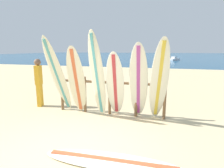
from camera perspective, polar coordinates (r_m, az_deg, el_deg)
The scene contains 12 objects.
ground_plane at distance 3.97m, azimuth -14.27°, elevation -21.42°, with size 120.00×120.00×0.00m, color #D3BC8C.
ocean_water at distance 60.96m, azimuth 13.70°, elevation 8.48°, with size 120.00×80.00×0.01m, color navy.
surfboard_rack at distance 5.94m, azimuth -0.76°, elevation -2.43°, with size 3.52×0.09×1.20m.
surfboard_leaning_far_left at distance 6.12m, azimuth -16.26°, elevation 2.32°, with size 0.63×1.20×2.49m.
surfboard_leaning_left at distance 5.80m, azimuth -10.77°, elevation 0.69°, with size 0.70×1.10×2.20m.
surfboard_leaning_center_left at distance 5.53m, azimuth -4.55°, elevation 2.63°, with size 0.59×0.74×2.63m.
surfboard_leaning_center at distance 5.53m, azimuth 1.00°, elevation -0.41°, with size 0.63×0.98×2.05m.
surfboard_leaning_center_right at distance 5.41m, azimuth 8.09°, elevation 0.51°, with size 0.60×0.97×2.28m.
surfboard_leaning_right at distance 5.27m, azimuth 14.25°, elevation 0.69°, with size 0.67×1.18×2.41m.
surfboard_lying_on_sand at distance 3.75m, azimuth -0.22°, elevation -22.59°, with size 2.67×0.68×0.08m.
beachgoer_standing at distance 7.24m, azimuth -21.55°, elevation 0.98°, with size 0.24×0.31×1.75m.
small_boat_offshore at distance 36.34m, azimuth 18.50°, elevation 7.30°, with size 2.13×3.16×0.71m.
Camera 1 is at (1.73, -2.90, 2.09)m, focal length 29.80 mm.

